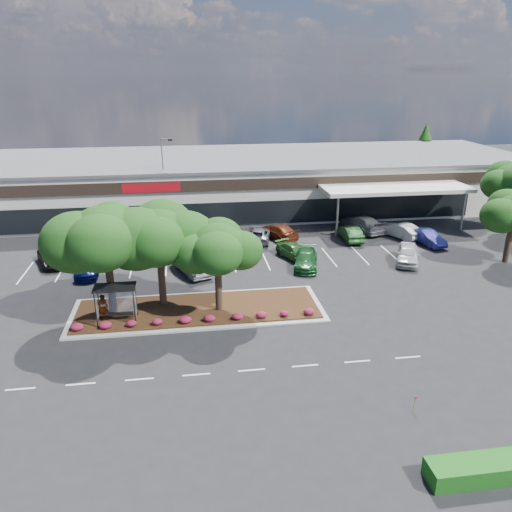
{
  "coord_description": "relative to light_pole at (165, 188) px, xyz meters",
  "views": [
    {
      "loc": [
        -2.51,
        -28.62,
        16.4
      ],
      "look_at": [
        2.78,
        7.86,
        2.6
      ],
      "focal_mm": 35.0,
      "sensor_mm": 36.0,
      "label": 1
    }
  ],
  "objects": [
    {
      "name": "car_9",
      "position": [
        -4.36,
        -5.67,
        -3.48
      ],
      "size": [
        2.39,
        4.7,
        1.53
      ],
      "primitive_type": "imported",
      "rotation": [
        0.0,
        0.0,
        3.01
      ],
      "color": "slate",
      "rests_on": "ground"
    },
    {
      "name": "tree_east_far",
      "position": [
        35.66,
        -8.18,
        -0.44
      ],
      "size": [
        6.4,
        6.4,
        7.62
      ],
      "primitive_type": null,
      "color": "#15350E",
      "rests_on": "ground"
    },
    {
      "name": "landscape_island",
      "position": [
        2.66,
        -22.18,
        -4.12
      ],
      "size": [
        18.0,
        6.0,
        0.26
      ],
      "color": "#AAAAA5",
      "rests_on": "ground"
    },
    {
      "name": "tree_east_near",
      "position": [
        30.66,
        -16.18,
        -0.99
      ],
      "size": [
        5.6,
        5.6,
        6.51
      ],
      "primitive_type": null,
      "color": "#15350E",
      "rests_on": "ground"
    },
    {
      "name": "person_waiting",
      "position": [
        -3.79,
        -23.03,
        -3.04
      ],
      "size": [
        0.73,
        0.51,
        1.9
      ],
      "primitive_type": "imported",
      "rotation": [
        0.0,
        0.0,
        3.23
      ],
      "color": "#594C47",
      "rests_on": "landscape_island"
    },
    {
      "name": "car_2",
      "position": [
        -2.05,
        -10.5,
        -3.41
      ],
      "size": [
        3.28,
        5.37,
        1.67
      ],
      "primitive_type": "imported",
      "rotation": [
        0.0,
        0.0,
        0.32
      ],
      "color": "#184822",
      "rests_on": "ground"
    },
    {
      "name": "car_4",
      "position": [
        3.76,
        -10.92,
        -3.56
      ],
      "size": [
        2.55,
        4.42,
        1.38
      ],
      "primitive_type": "imported",
      "rotation": [
        0.0,
        0.0,
        -0.28
      ],
      "color": "black",
      "rests_on": "ground"
    },
    {
      "name": "car_12",
      "position": [
        3.76,
        -8.62,
        -3.4
      ],
      "size": [
        3.0,
        6.06,
        1.69
      ],
      "primitive_type": "imported",
      "rotation": [
        0.0,
        0.0,
        3.25
      ],
      "color": "#185017",
      "rests_on": "ground"
    },
    {
      "name": "car_15",
      "position": [
        18.63,
        -8.16,
        -3.5
      ],
      "size": [
        1.68,
        4.59,
        1.5
      ],
      "primitive_type": "imported",
      "rotation": [
        0.0,
        0.0,
        3.12
      ],
      "color": "#1C431A",
      "rests_on": "ground"
    },
    {
      "name": "island_tree_west",
      "position": [
        -3.34,
        -21.68,
        -0.04
      ],
      "size": [
        7.2,
        7.2,
        7.89
      ],
      "primitive_type": null,
      "color": "#15350E",
      "rests_on": "landscape_island"
    },
    {
      "name": "island_tree_east",
      "position": [
        4.16,
        -22.48,
        -0.74
      ],
      "size": [
        5.8,
        5.8,
        6.5
      ],
      "primitive_type": null,
      "color": "#15350E",
      "rests_on": "landscape_island"
    },
    {
      "name": "car_8",
      "position": [
        25.84,
        -10.6,
        -3.53
      ],
      "size": [
        2.48,
        4.59,
        1.43
      ],
      "primitive_type": "imported",
      "rotation": [
        0.0,
        0.0,
        0.23
      ],
      "color": "navy",
      "rests_on": "ground"
    },
    {
      "name": "car_16",
      "position": [
        20.77,
        -5.47,
        -3.39
      ],
      "size": [
        4.04,
        6.36,
        1.72
      ],
      "primitive_type": "imported",
      "rotation": [
        0.0,
        0.0,
        3.44
      ],
      "color": "#5B5A61",
      "rests_on": "ground"
    },
    {
      "name": "car_5",
      "position": [
        11.94,
        -12.65,
        -3.59
      ],
      "size": [
        3.6,
        4.92,
        1.33
      ],
      "primitive_type": "imported",
      "rotation": [
        0.0,
        0.0,
        0.43
      ],
      "color": "#265620",
      "rests_on": "ground"
    },
    {
      "name": "car_10",
      "position": [
        -5.12,
        -8.05,
        -3.4
      ],
      "size": [
        3.04,
        5.42,
        1.69
      ],
      "primitive_type": "imported",
      "rotation": [
        0.0,
        0.0,
        2.88
      ],
      "color": "#96290C",
      "rests_on": "ground"
    },
    {
      "name": "hedge_south_east",
      "position": [
        14.66,
        -39.68,
        -3.8
      ],
      "size": [
        6.0,
        1.3,
        0.9
      ],
      "primitive_type": "cube",
      "color": "#13500E",
      "rests_on": "ground"
    },
    {
      "name": "bus_shelter",
      "position": [
        -2.84,
        -23.23,
        -1.94
      ],
      "size": [
        2.75,
        1.55,
        2.59
      ],
      "color": "black",
      "rests_on": "landscape_island"
    },
    {
      "name": "car_3",
      "position": [
        2.39,
        -14.64,
        -3.39
      ],
      "size": [
        3.62,
        5.54,
        1.72
      ],
      "primitive_type": "imported",
      "rotation": [
        0.0,
        0.0,
        0.38
      ],
      "color": "slate",
      "rests_on": "ground"
    },
    {
      "name": "lane_markings",
      "position": [
        4.52,
        -15.76,
        -4.24
      ],
      "size": [
        33.12,
        20.06,
        0.01
      ],
      "color": "silver",
      "rests_on": "ground"
    },
    {
      "name": "island_tree_mid",
      "position": [
        0.16,
        -20.98,
        -0.33
      ],
      "size": [
        6.6,
        6.6,
        7.32
      ],
      "primitive_type": null,
      "color": "#15350E",
      "rests_on": "landscape_island"
    },
    {
      "name": "light_pole",
      "position": [
        0.0,
        0.0,
        0.0
      ],
      "size": [
        1.43,
        0.61,
        9.6
      ],
      "rotation": [
        0.0,
        0.0,
        0.19
      ],
      "color": "#AAAAA5",
      "rests_on": "ground"
    },
    {
      "name": "survey_stake",
      "position": [
        13.19,
        -35.05,
        -3.66
      ],
      "size": [
        0.08,
        0.14,
        0.91
      ],
      "color": "#A17C54",
      "rests_on": "ground"
    },
    {
      "name": "car_17",
      "position": [
        24.05,
        -8.1,
        -3.47
      ],
      "size": [
        3.49,
        4.99,
        1.56
      ],
      "primitive_type": "imported",
      "rotation": [
        0.0,
        0.0,
        3.58
      ],
      "color": "#B6B6B6",
      "rests_on": "ground"
    },
    {
      "name": "car_7",
      "position": [
        21.74,
        -15.05,
        -3.43
      ],
      "size": [
        3.78,
        5.18,
        1.64
      ],
      "primitive_type": "imported",
      "rotation": [
        0.0,
        0.0,
        -0.43
      ],
      "color": "#BCBCBC",
      "rests_on": "ground"
    },
    {
      "name": "retail_store",
      "position": [
        4.72,
        7.73,
        -1.09
      ],
      "size": [
        80.4,
        25.2,
        6.25
      ],
      "color": "white",
      "rests_on": "ground"
    },
    {
      "name": "car_0",
      "position": [
        -9.83,
        -10.98,
        -3.58
      ],
      "size": [
        3.82,
        5.29,
        1.34
      ],
      "primitive_type": "imported",
      "rotation": [
        0.0,
        0.0,
        0.37
      ],
      "color": "black",
      "rests_on": "ground"
    },
    {
      "name": "car_14",
      "position": [
        9.37,
        -7.07,
        -3.57
      ],
      "size": [
        3.34,
        5.28,
        1.36
      ],
      "primitive_type": "imported",
      "rotation": [
        0.0,
        0.0,
        2.9
      ],
      "color": "#505257",
      "rests_on": "ground"
    },
    {
      "name": "conifer_north_east",
      "position": [
        38.66,
        17.82,
        0.25
      ],
      "size": [
        3.96,
        3.96,
        9.0
      ],
      "primitive_type": "cone",
      "color": "#15350E",
      "rests_on": "ground"
    },
    {
      "name": "shrub_row",
      "position": [
        2.66,
        -24.28,
        -3.74
      ],
      "size": [
        17.0,
        0.8,
        0.5
      ],
      "primitive_type": null,
      "color": "maroon",
      "rests_on": "landscape_island"
    },
    {
      "name": "ground",
      "position": [
        4.66,
        -26.18,
        -4.25
      ],
      "size": [
        160.0,
        160.0,
        0.0
      ],
      "primitive_type": "plane",
      "color": "black",
      "rests_on": "ground"
    },
    {
      "name": "car_1",
      "position": [
        -6.29,
        -13.73,
        -3.58
      ],
      "size": [
        1.96,
        4.65,
        1.34
      ],
      "primitive_type": "imported",
      "rotation": [
        0.0,
        0.0,
        -0.02
      ],
      "color": "#0C1458",
      "rests_on": "ground"
    },
    {
      "name": "car_11",
      "position": [
        0.39,
        -5.95,
        -3.44
      ],
      "size": [
        2.18,
        4.83,
        1.61
      ],
      "primitive_type": "imported",
      "rotation": [
        0.0,
        0.0,
        3.08
      ],
      "color": "#175519",
      "rests_on": "ground"
    },
    {
      "name": "car_13",
      "position": [
        11.54,
        -6.56,
        -3.52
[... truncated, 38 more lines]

